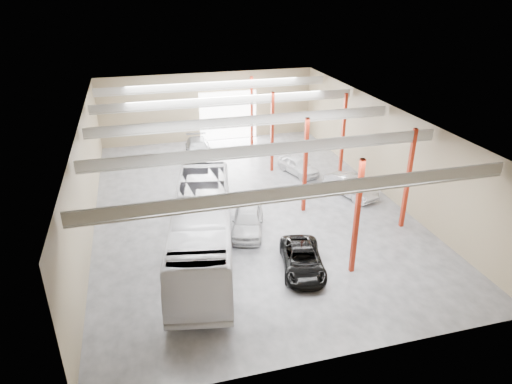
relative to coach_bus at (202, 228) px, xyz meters
name	(u,v)px	position (x,y,z in m)	size (l,w,h in m)	color
depot_shell	(246,140)	(4.40, 6.62, 3.00)	(22.12, 32.12, 7.06)	#46464B
coach_bus	(202,228)	(0.00, 0.00, 0.00)	(3.31, 14.16, 3.94)	silver
black_sedan	(302,260)	(5.32, -3.01, -1.28)	(2.30, 5.00, 1.39)	black
car_row_a	(248,220)	(3.36, 2.19, -1.13)	(1.98, 4.93, 1.68)	silver
car_row_b	(210,175)	(2.27, 10.63, -1.22)	(1.59, 4.57, 1.50)	#BDBCC1
car_row_c	(198,149)	(2.27, 17.06, -1.15)	(2.29, 5.64, 1.64)	gray
car_right_near	(351,186)	(12.57, 5.63, -1.20)	(1.63, 4.69, 1.54)	#B6B7BB
car_right_far	(298,166)	(10.10, 10.83, -1.24)	(1.74, 4.32, 1.47)	silver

